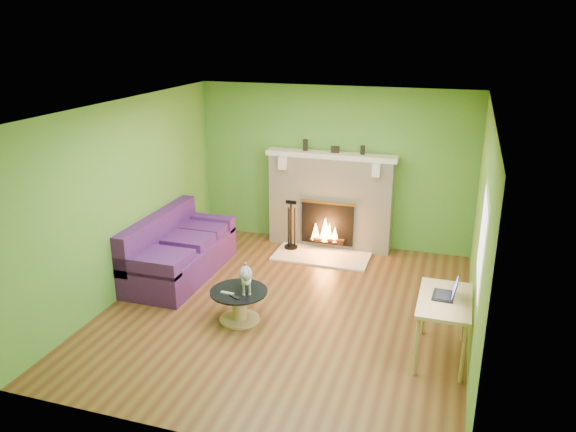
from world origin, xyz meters
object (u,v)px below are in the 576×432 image
coffee_table (239,303)px  cat (246,277)px  sofa (177,252)px  desk (444,306)px

coffee_table → cat: size_ratio=1.28×
sofa → cat: (1.46, -0.94, 0.23)m
sofa → desk: sofa is taller
sofa → cat: 1.75m
coffee_table → desk: bearing=-1.7°
coffee_table → desk: (2.43, -0.07, 0.39)m
sofa → coffee_table: bearing=-35.6°
coffee_table → cat: (0.08, 0.05, 0.34)m
desk → sofa: bearing=164.5°
coffee_table → cat: cat is taller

